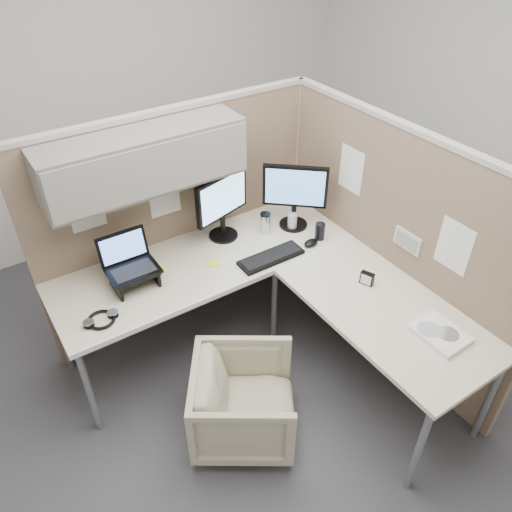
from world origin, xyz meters
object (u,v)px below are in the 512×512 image
desk (270,286)px  keyboard (271,257)px  monitor_left (222,202)px  office_chair (244,398)px

desk → keyboard: 0.22m
desk → monitor_left: size_ratio=4.29×
office_chair → keyboard: (0.56, 0.55, 0.44)m
keyboard → office_chair: bearing=-135.4°
monitor_left → keyboard: (0.13, -0.39, -0.26)m
keyboard → desk: bearing=-125.6°
desk → keyboard: keyboard is taller
keyboard → monitor_left: bearing=107.9°
office_chair → keyboard: size_ratio=1.34×
desk → office_chair: (-0.44, -0.37, -0.39)m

